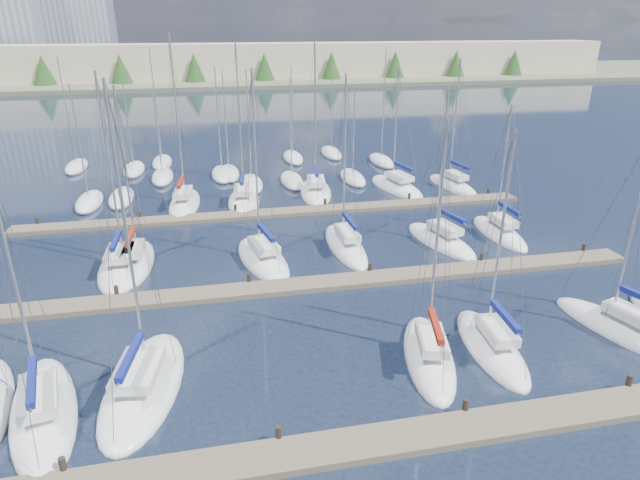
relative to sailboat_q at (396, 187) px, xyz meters
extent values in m
plane|color=#1B2436|center=(-12.31, 24.72, -0.17)|extent=(400.00, 400.00, 0.00)
cube|color=#6B5E4C|center=(-12.31, -33.28, -0.02)|extent=(44.00, 1.80, 0.35)
cylinder|color=#2D261C|center=(-24.31, -32.38, 0.13)|extent=(0.26, 0.26, 1.10)
cylinder|color=#2D261C|center=(-16.31, -32.38, 0.13)|extent=(0.26, 0.26, 1.10)
cylinder|color=#2D261C|center=(-8.31, -32.38, 0.13)|extent=(0.26, 0.26, 1.10)
cylinder|color=#2D261C|center=(-0.31, -32.38, 0.13)|extent=(0.26, 0.26, 1.10)
cube|color=#6B5E4C|center=(-12.31, -19.28, -0.02)|extent=(44.00, 1.80, 0.35)
cylinder|color=#2D261C|center=(-24.31, -18.38, 0.13)|extent=(0.26, 0.26, 1.10)
cylinder|color=#2D261C|center=(-16.31, -18.38, 0.13)|extent=(0.26, 0.26, 1.10)
cylinder|color=#2D261C|center=(-8.31, -18.38, 0.13)|extent=(0.26, 0.26, 1.10)
cylinder|color=#2D261C|center=(-0.31, -18.38, 0.13)|extent=(0.26, 0.26, 1.10)
cylinder|color=#2D261C|center=(7.69, -18.38, 0.13)|extent=(0.26, 0.26, 1.10)
cube|color=#6B5E4C|center=(-12.31, -5.28, -0.02)|extent=(44.00, 1.80, 0.35)
cylinder|color=#2D261C|center=(-32.31, -4.38, 0.13)|extent=(0.26, 0.26, 1.10)
cylinder|color=#2D261C|center=(-24.31, -4.38, 0.13)|extent=(0.26, 0.26, 1.10)
cylinder|color=#2D261C|center=(-16.31, -4.38, 0.13)|extent=(0.26, 0.26, 1.10)
cylinder|color=#2D261C|center=(-8.31, -4.38, 0.13)|extent=(0.26, 0.26, 1.10)
cylinder|color=#2D261C|center=(-0.31, -4.38, 0.13)|extent=(0.26, 0.26, 1.10)
cylinder|color=#2D261C|center=(7.69, -4.38, 0.13)|extent=(0.26, 0.26, 1.10)
ellipsoid|color=white|center=(-0.01, 0.03, -0.12)|extent=(4.64, 9.10, 1.60)
cube|color=silver|center=(0.08, -0.40, 1.18)|extent=(2.22, 3.30, 0.50)
cylinder|color=#9EA0A5|center=(-0.14, 0.71, 6.26)|extent=(0.14, 0.14, 10.67)
cylinder|color=#9EA0A5|center=(0.21, -1.08, 2.23)|extent=(0.78, 3.60, 0.10)
cube|color=navy|center=(0.21, -1.08, 2.35)|extent=(0.92, 3.35, 0.30)
ellipsoid|color=white|center=(5.72, -0.70, -0.12)|extent=(3.41, 8.23, 1.60)
cube|color=black|center=(5.72, -0.70, -0.12)|extent=(1.73, 3.96, 0.12)
cube|color=silver|center=(5.78, -1.09, 1.18)|extent=(1.66, 2.95, 0.50)
cylinder|color=#9EA0A5|center=(5.64, -0.07, 6.59)|extent=(0.14, 0.14, 11.32)
cylinder|color=#9EA0A5|center=(5.87, -1.73, 2.23)|extent=(0.56, 3.34, 0.10)
cube|color=navy|center=(5.87, -1.73, 2.35)|extent=(0.72, 3.10, 0.30)
ellipsoid|color=white|center=(-23.66, -13.57, -0.12)|extent=(2.42, 7.74, 1.60)
cube|color=silver|center=(-23.67, -13.95, 1.18)|extent=(1.28, 2.72, 0.50)
cylinder|color=#9EA0A5|center=(-23.64, -12.96, 6.37)|extent=(0.14, 0.14, 10.87)
cylinder|color=#9EA0A5|center=(-23.69, -14.57, 2.23)|extent=(0.20, 3.22, 0.10)
cube|color=maroon|center=(-23.69, -14.57, 2.35)|extent=(0.39, 2.97, 0.30)
ellipsoid|color=white|center=(-24.50, -14.09, -0.12)|extent=(3.18, 8.19, 1.60)
cube|color=black|center=(-24.50, -14.09, -0.12)|extent=(1.65, 3.93, 0.12)
cube|color=silver|center=(-24.51, -14.50, 1.18)|extent=(1.74, 2.87, 0.50)
cylinder|color=#9EA0A5|center=(-24.50, -13.44, 6.84)|extent=(0.14, 0.14, 11.83)
cylinder|color=#9EA0A5|center=(-24.51, -15.15, 2.23)|extent=(0.13, 3.43, 0.10)
cube|color=navy|center=(-24.51, -15.15, 2.35)|extent=(0.33, 3.16, 0.30)
ellipsoid|color=white|center=(3.72, -13.60, -0.12)|extent=(2.42, 7.56, 1.60)
cube|color=silver|center=(3.72, -13.98, 1.18)|extent=(1.31, 2.65, 0.50)
cylinder|color=#9EA0A5|center=(3.73, -13.00, 5.38)|extent=(0.14, 0.14, 8.90)
cylinder|color=#9EA0A5|center=(3.71, -14.58, 2.23)|extent=(0.14, 3.16, 0.10)
cube|color=navy|center=(3.71, -14.58, 2.35)|extent=(0.34, 2.91, 0.30)
ellipsoid|color=white|center=(-8.25, 0.20, -0.12)|extent=(4.26, 9.22, 1.60)
cube|color=maroon|center=(-8.25, 0.20, -0.12)|extent=(2.16, 4.45, 0.12)
cube|color=silver|center=(-8.32, -0.24, 1.18)|extent=(2.08, 3.32, 0.50)
cylinder|color=#9EA0A5|center=(-8.15, 0.90, 7.45)|extent=(0.14, 0.14, 13.04)
cylinder|color=#9EA0A5|center=(-8.43, -0.94, 2.23)|extent=(0.66, 3.70, 0.10)
cube|color=navy|center=(-8.43, -0.94, 2.35)|extent=(0.81, 3.44, 0.30)
ellipsoid|color=white|center=(-4.75, -28.05, -0.12)|extent=(2.99, 7.54, 1.60)
cube|color=silver|center=(-4.78, -28.41, 1.18)|extent=(1.52, 2.68, 0.50)
cylinder|color=#9EA0A5|center=(-4.70, -27.46, 5.97)|extent=(0.14, 0.14, 10.09)
cylinder|color=#9EA0A5|center=(-4.83, -29.00, 2.23)|extent=(0.36, 3.09, 0.10)
cube|color=navy|center=(-4.83, -29.00, 2.35)|extent=(0.54, 2.86, 0.30)
ellipsoid|color=white|center=(-8.21, -28.17, -0.12)|extent=(4.09, 7.90, 1.60)
cube|color=maroon|center=(-8.21, -28.17, -0.12)|extent=(2.06, 3.81, 0.12)
cube|color=silver|center=(-8.30, -28.54, 1.18)|extent=(1.89, 2.88, 0.50)
cylinder|color=#9EA0A5|center=(-8.06, -27.58, 6.27)|extent=(0.14, 0.14, 10.68)
cylinder|color=#9EA0A5|center=(-8.44, -29.13, 2.23)|extent=(0.85, 3.11, 0.10)
cube|color=maroon|center=(-8.44, -29.13, 2.35)|extent=(0.99, 2.91, 0.30)
ellipsoid|color=white|center=(-1.46, -14.16, -0.12)|extent=(4.17, 8.28, 1.60)
cube|color=black|center=(-1.46, -14.16, -0.12)|extent=(2.10, 3.99, 0.12)
cube|color=silver|center=(-1.38, -14.55, 1.18)|extent=(1.97, 3.00, 0.50)
cylinder|color=#9EA0A5|center=(-1.59, -13.55, 6.06)|extent=(0.14, 0.14, 10.26)
cylinder|color=#9EA0A5|center=(-1.24, -15.17, 2.23)|extent=(0.79, 3.27, 0.10)
cube|color=navy|center=(-1.24, -15.17, 2.35)|extent=(0.93, 3.05, 0.30)
ellipsoid|color=white|center=(-21.91, -27.66, -0.12)|extent=(4.61, 9.15, 1.60)
cube|color=silver|center=(-21.98, -28.09, 1.18)|extent=(2.26, 3.31, 0.50)
cylinder|color=#9EA0A5|center=(-21.80, -26.97, 7.22)|extent=(0.14, 0.14, 12.58)
cylinder|color=#9EA0A5|center=(-22.09, -28.78, 2.23)|extent=(0.68, 3.64, 0.10)
cube|color=navy|center=(-22.09, -28.78, 2.35)|extent=(0.83, 3.38, 0.30)
ellipsoid|color=white|center=(-8.77, -13.61, -0.12)|extent=(2.45, 8.65, 1.60)
cube|color=silver|center=(-8.77, -14.04, 1.18)|extent=(1.32, 3.03, 0.50)
cylinder|color=#9EA0A5|center=(-8.78, -12.92, 6.57)|extent=(0.14, 0.14, 11.29)
cylinder|color=#9EA0A5|center=(-8.76, -14.73, 2.23)|extent=(0.14, 3.62, 0.10)
cube|color=navy|center=(-8.76, -14.73, 2.35)|extent=(0.34, 3.33, 0.30)
ellipsoid|color=white|center=(-20.74, -1.02, -0.12)|extent=(3.38, 8.91, 1.60)
cube|color=black|center=(-20.74, -1.02, -0.12)|extent=(1.73, 4.29, 0.12)
cube|color=silver|center=(-20.78, -1.46, 1.18)|extent=(1.71, 3.17, 0.50)
cylinder|color=#9EA0A5|center=(-20.68, -0.33, 7.79)|extent=(0.14, 0.14, 13.72)
cylinder|color=#9EA0A5|center=(-20.84, -2.15, 2.23)|extent=(0.42, 3.66, 0.10)
cube|color=maroon|center=(-20.84, -2.15, 2.35)|extent=(0.59, 3.38, 0.30)
ellipsoid|color=white|center=(-15.37, -1.33, -0.12)|extent=(3.68, 8.19, 1.60)
cube|color=silver|center=(-15.41, -1.72, 1.18)|extent=(1.86, 2.92, 0.50)
cylinder|color=#9EA0A5|center=(-15.30, -0.70, 7.41)|extent=(0.14, 0.14, 12.96)
cylinder|color=#9EA0A5|center=(-15.47, -2.35, 2.23)|extent=(0.44, 3.32, 0.10)
cube|color=navy|center=(-15.47, -2.35, 2.35)|extent=(0.61, 3.08, 0.30)
ellipsoid|color=white|center=(-15.05, -14.68, -0.12)|extent=(4.33, 8.53, 1.60)
cube|color=maroon|center=(-15.05, -14.68, -0.12)|extent=(2.19, 4.12, 0.12)
cube|color=silver|center=(-14.98, -15.08, 1.18)|extent=(2.07, 3.09, 0.50)
cylinder|color=#9EA0A5|center=(-15.18, -14.04, 6.84)|extent=(0.14, 0.14, 11.83)
cylinder|color=#9EA0A5|center=(-14.85, -15.72, 2.23)|extent=(0.74, 3.38, 0.10)
cube|color=navy|center=(-14.85, -15.72, 2.35)|extent=(0.89, 3.15, 0.30)
ellipsoid|color=white|center=(2.89, -28.06, -0.12)|extent=(4.46, 8.50, 1.60)
cube|color=black|center=(2.89, -28.06, -0.12)|extent=(2.23, 4.10, 0.12)
cube|color=silver|center=(3.01, -28.45, 1.18)|extent=(2.00, 3.10, 0.50)
cylinder|color=#9EA0A5|center=(2.71, -27.43, 5.93)|extent=(0.14, 0.14, 10.00)
ellipsoid|color=white|center=(-25.95, -28.66, -0.12)|extent=(4.57, 8.98, 1.60)
cube|color=black|center=(-25.95, -28.66, -0.12)|extent=(2.30, 4.33, 0.12)
cube|color=silver|center=(-25.85, -29.08, 1.18)|extent=(2.12, 3.26, 0.50)
cylinder|color=#9EA0A5|center=(-26.11, -27.99, 5.95)|extent=(0.14, 0.14, 10.05)
cylinder|color=#9EA0A5|center=(-25.69, -29.75, 2.23)|extent=(0.93, 3.53, 0.10)
cube|color=navy|center=(-25.69, -29.75, 2.35)|extent=(1.06, 3.30, 0.30)
cylinder|color=#9EA0A5|center=(-33.06, 14.62, 6.33)|extent=(0.12, 0.12, 11.20)
ellipsoid|color=white|center=(-33.06, 14.62, 0.08)|extent=(2.20, 6.40, 1.40)
cylinder|color=#9EA0A5|center=(-16.26, 8.17, 5.80)|extent=(0.12, 0.12, 10.14)
ellipsoid|color=white|center=(-16.26, 8.17, 0.08)|extent=(2.20, 6.40, 1.40)
cylinder|color=#9EA0A5|center=(-17.00, 7.96, 5.97)|extent=(0.12, 0.12, 10.49)
ellipsoid|color=white|center=(-17.00, 7.96, 0.08)|extent=(2.20, 6.40, 1.40)
cylinder|color=#9EA0A5|center=(-3.24, 15.25, 5.76)|extent=(0.12, 0.12, 10.06)
ellipsoid|color=white|center=(-3.24, 15.25, 0.08)|extent=(2.20, 6.40, 1.40)
cylinder|color=#9EA0A5|center=(-26.54, 12.05, 5.43)|extent=(0.12, 0.12, 9.39)
ellipsoid|color=white|center=(-26.54, 12.05, 0.08)|extent=(2.20, 6.40, 1.40)
cylinder|color=#9EA0A5|center=(-29.28, 0.91, 5.66)|extent=(0.12, 0.12, 9.85)
ellipsoid|color=white|center=(-29.28, 0.91, 0.08)|extent=(2.20, 6.40, 1.40)
cylinder|color=#9EA0A5|center=(-26.54, 1.55, 5.38)|extent=(0.12, 0.12, 9.30)
ellipsoid|color=white|center=(-26.54, 1.55, 0.08)|extent=(2.20, 6.40, 1.40)
cylinder|color=#9EA0A5|center=(1.66, 10.13, 6.57)|extent=(0.12, 0.12, 11.68)
ellipsoid|color=white|center=(1.66, 10.13, 0.08)|extent=(2.20, 6.40, 1.40)
cylinder|color=#9EA0A5|center=(-10.01, 4.04, 5.61)|extent=(0.12, 0.12, 9.76)
ellipsoid|color=white|center=(-10.01, 4.04, 0.08)|extent=(2.20, 6.40, 1.40)
cylinder|color=#9EA0A5|center=(-23.65, 14.63, 6.70)|extent=(0.12, 0.12, 11.95)
ellipsoid|color=white|center=(-23.65, 14.63, 0.08)|extent=(2.20, 6.40, 1.40)
cylinder|color=#9EA0A5|center=(-3.55, 3.78, 4.96)|extent=(0.12, 0.12, 8.46)
ellipsoid|color=white|center=(-3.55, 3.78, 0.08)|extent=(2.20, 6.40, 1.40)
cylinder|color=#9EA0A5|center=(-23.23, 8.19, 4.79)|extent=(0.12, 0.12, 8.12)
ellipsoid|color=white|center=(-23.23, 8.19, 0.08)|extent=(2.20, 6.40, 1.40)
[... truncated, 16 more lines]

